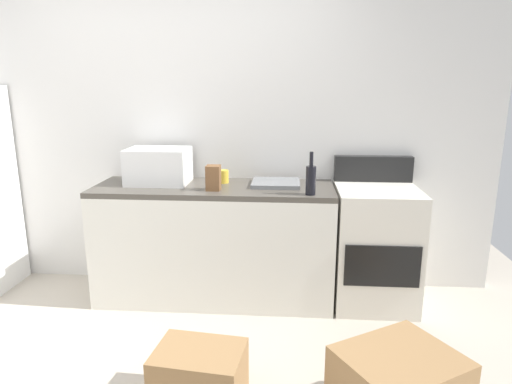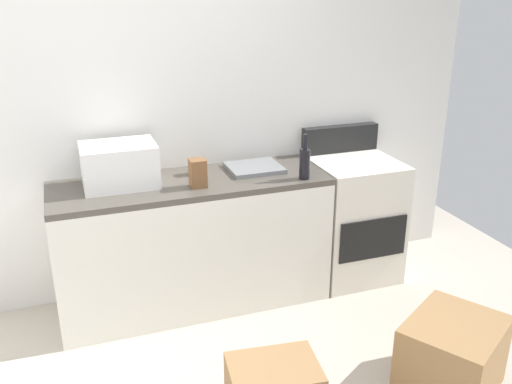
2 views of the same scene
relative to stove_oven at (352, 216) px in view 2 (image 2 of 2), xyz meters
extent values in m
cube|color=silver|center=(-1.52, 0.34, 0.83)|extent=(5.00, 0.10, 2.60)
cube|color=silver|center=(-1.22, -0.01, -0.04)|extent=(1.80, 0.60, 0.86)
cube|color=#4C473F|center=(-1.22, -0.01, 0.41)|extent=(1.80, 0.60, 0.04)
cube|color=silver|center=(0.00, -0.01, -0.02)|extent=(0.60, 0.60, 0.90)
cube|color=black|center=(0.00, -0.31, -0.05)|extent=(0.52, 0.02, 0.30)
cube|color=black|center=(0.00, 0.25, 0.53)|extent=(0.60, 0.08, 0.20)
cube|color=white|center=(-1.66, 0.06, 0.57)|extent=(0.46, 0.34, 0.27)
cube|color=slate|center=(-0.75, 0.06, 0.45)|extent=(0.36, 0.32, 0.03)
cylinder|color=black|center=(-0.51, -0.22, 0.53)|extent=(0.07, 0.07, 0.20)
cylinder|color=black|center=(-0.51, -0.22, 0.68)|extent=(0.03, 0.03, 0.10)
cylinder|color=gold|center=(-1.16, 0.11, 0.48)|extent=(0.08, 0.08, 0.10)
cube|color=brown|center=(-1.20, -0.14, 0.52)|extent=(0.10, 0.10, 0.18)
cube|color=olive|center=(-0.12, -1.36, -0.26)|extent=(0.69, 0.67, 0.42)
camera|label=1|loc=(-0.65, -3.26, 1.19)|focal=31.48mm
camera|label=2|loc=(-1.97, -3.38, 1.66)|focal=39.33mm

